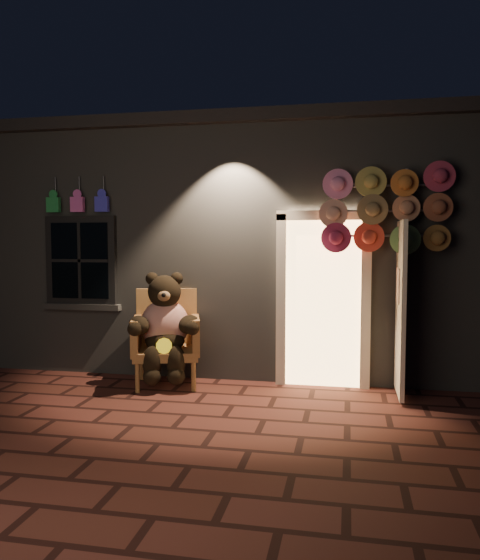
# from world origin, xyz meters

# --- Properties ---
(ground) EXTENTS (60.00, 60.00, 0.00)m
(ground) POSITION_xyz_m (0.00, 0.00, 0.00)
(ground) COLOR #562720
(ground) RESTS_ON ground
(shop_building) EXTENTS (7.30, 5.95, 3.51)m
(shop_building) POSITION_xyz_m (0.00, 3.99, 1.74)
(shop_building) COLOR slate
(shop_building) RESTS_ON ground
(wicker_armchair) EXTENTS (0.99, 0.94, 1.19)m
(wicker_armchair) POSITION_xyz_m (-0.60, 1.18, 0.60)
(wicker_armchair) COLOR #A17D3E
(wicker_armchair) RESTS_ON ground
(teddy_bear) EXTENTS (0.93, 0.85, 1.33)m
(teddy_bear) POSITION_xyz_m (-0.58, 1.03, 0.75)
(teddy_bear) COLOR #B52913
(teddy_bear) RESTS_ON ground
(hat_rack) EXTENTS (1.52, 0.22, 2.69)m
(hat_rack) POSITION_xyz_m (2.10, 1.28, 2.15)
(hat_rack) COLOR #59595E
(hat_rack) RESTS_ON ground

